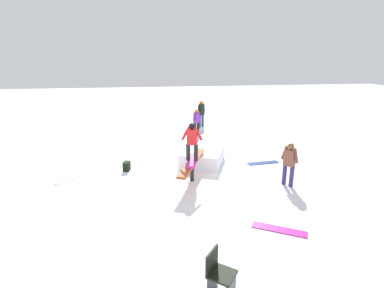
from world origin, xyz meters
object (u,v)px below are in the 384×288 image
at_px(rail_feature, 192,164).
at_px(main_rider_on_rail, 192,143).
at_px(bystander_black, 201,113).
at_px(backpack_on_snow, 127,166).
at_px(bystander_brown, 289,162).
at_px(loose_snowboard_navy, 263,163).
at_px(folding_chair, 219,275).
at_px(loose_snowboard_magenta, 279,230).
at_px(loose_snowboard_white, 74,177).
at_px(bystander_purple, 197,121).

distance_m(rail_feature, main_rider_on_rail, 0.73).
bearing_deg(bystander_black, backpack_on_snow, 16.93).
relative_size(bystander_brown, loose_snowboard_navy, 1.15).
distance_m(folding_chair, backpack_on_snow, 6.63).
bearing_deg(main_rider_on_rail, rail_feature, 0.00).
relative_size(bystander_black, folding_chair, 1.75).
relative_size(loose_snowboard_magenta, backpack_on_snow, 3.88).
distance_m(loose_snowboard_white, loose_snowboard_navy, 7.10).
bearing_deg(loose_snowboard_navy, bystander_brown, -94.52).
bearing_deg(backpack_on_snow, loose_snowboard_white, -65.50).
xyz_separation_m(loose_snowboard_navy, loose_snowboard_magenta, (4.55, -1.31, 0.00)).
bearing_deg(rail_feature, folding_chair, 19.25).
distance_m(bystander_brown, folding_chair, 5.39).
height_order(loose_snowboard_navy, folding_chair, folding_chair).
height_order(rail_feature, loose_snowboard_navy, rail_feature).
relative_size(main_rider_on_rail, folding_chair, 1.68).
distance_m(bystander_purple, loose_snowboard_magenta, 9.17).
height_order(main_rider_on_rail, loose_snowboard_magenta, main_rider_on_rail).
height_order(loose_snowboard_white, folding_chair, folding_chair).
xyz_separation_m(rail_feature, backpack_on_snow, (-1.25, -2.27, -0.44)).
bearing_deg(bystander_brown, loose_snowboard_navy, 147.14).
xyz_separation_m(bystander_brown, backpack_on_snow, (-2.05, -5.32, -0.64)).
distance_m(loose_snowboard_navy, backpack_on_snow, 5.29).
xyz_separation_m(bystander_purple, folding_chair, (10.92, -1.28, -0.36)).
distance_m(bystander_purple, loose_snowboard_navy, 5.03).
relative_size(bystander_purple, bystander_black, 0.90).
height_order(loose_snowboard_magenta, folding_chair, folding_chair).
bearing_deg(rail_feature, bystander_black, -170.17).
bearing_deg(bystander_purple, bystander_black, -148.70).
bearing_deg(backpack_on_snow, loose_snowboard_navy, 102.46).
bearing_deg(bystander_black, bystander_brown, 57.98).
bearing_deg(loose_snowboard_white, bystander_purple, 174.07).
bearing_deg(backpack_on_snow, bystander_black, 160.68).
height_order(rail_feature, main_rider_on_rail, main_rider_on_rail).
bearing_deg(bystander_black, loose_snowboard_magenta, 48.78).
bearing_deg(main_rider_on_rail, loose_snowboard_navy, 125.35).
xyz_separation_m(loose_snowboard_magenta, backpack_on_snow, (-4.50, -3.98, 0.16)).
height_order(folding_chair, backpack_on_snow, folding_chair).
relative_size(loose_snowboard_navy, loose_snowboard_magenta, 0.95).
distance_m(rail_feature, bystander_black, 7.80).
bearing_deg(loose_snowboard_navy, folding_chair, -122.46).
distance_m(main_rider_on_rail, backpack_on_snow, 2.84).
xyz_separation_m(rail_feature, loose_snowboard_navy, (-1.29, 3.03, -0.60)).
bearing_deg(loose_snowboard_navy, bystander_purple, 107.89).
height_order(bystander_black, loose_snowboard_white, bystander_black).
bearing_deg(loose_snowboard_navy, main_rider_on_rail, -162.21).
distance_m(rail_feature, backpack_on_snow, 2.62).
relative_size(loose_snowboard_white, loose_snowboard_navy, 1.14).
bearing_deg(main_rider_on_rail, backpack_on_snow, -106.72).
xyz_separation_m(bystander_purple, loose_snowboard_navy, (4.57, 1.96, -0.77)).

